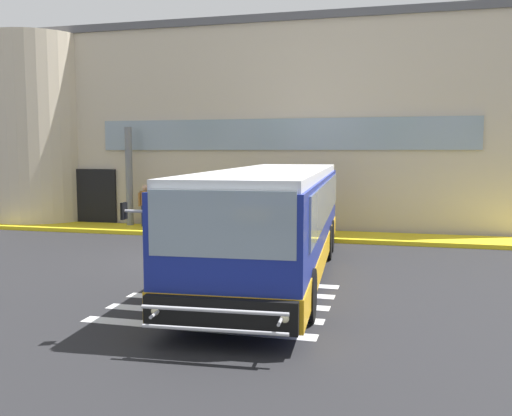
% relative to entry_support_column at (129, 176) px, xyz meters
% --- Properties ---
extents(ground_plane, '(80.00, 90.00, 0.02)m').
position_rel_entry_support_column_xyz_m(ground_plane, '(5.07, -5.40, -2.15)').
color(ground_plane, '#232326').
rests_on(ground_plane, ground).
extents(bay_paint_stripes, '(4.40, 3.96, 0.01)m').
position_rel_entry_support_column_xyz_m(bay_paint_stripes, '(7.07, -9.60, -2.13)').
color(bay_paint_stripes, silver).
rests_on(bay_paint_stripes, ground).
extents(terminal_building, '(22.57, 13.80, 8.35)m').
position_rel_entry_support_column_xyz_m(terminal_building, '(4.38, 6.21, 2.03)').
color(terminal_building, beige).
rests_on(terminal_building, ground).
extents(boarding_curb, '(24.77, 2.00, 0.15)m').
position_rel_entry_support_column_xyz_m(boarding_curb, '(5.07, -0.60, -2.06)').
color(boarding_curb, yellow).
rests_on(boarding_curb, ground).
extents(entry_support_column, '(0.28, 0.28, 3.97)m').
position_rel_entry_support_column_xyz_m(entry_support_column, '(0.00, 0.00, 0.00)').
color(entry_support_column, slate).
rests_on(entry_support_column, boarding_curb).
extents(bus_main_foreground, '(3.26, 11.63, 2.70)m').
position_rel_entry_support_column_xyz_m(bus_main_foreground, '(7.55, -6.94, -0.80)').
color(bus_main_foreground, navy).
rests_on(bus_main_foreground, ground).
extents(passenger_near_column, '(0.47, 0.42, 1.68)m').
position_rel_entry_support_column_xyz_m(passenger_near_column, '(0.80, -0.22, -1.06)').
color(passenger_near_column, '#1E2338').
rests_on(passenger_near_column, boarding_curb).
extents(passenger_by_doorway, '(0.54, 0.36, 1.68)m').
position_rel_entry_support_column_xyz_m(passenger_by_doorway, '(1.61, -0.23, -1.06)').
color(passenger_by_doorway, '#2D2D33').
rests_on(passenger_by_doorway, boarding_curb).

